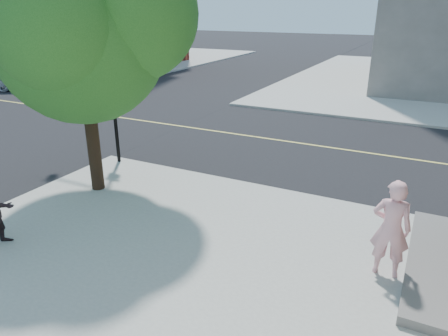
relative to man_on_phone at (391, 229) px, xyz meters
The scene contains 8 objects.
ground 8.60m from the man_on_phone, 160.68° to the left, with size 140.00×140.00×0.00m, color black.
road_ew 10.93m from the man_on_phone, 137.71° to the left, with size 140.00×9.00×0.01m, color black.
road_ns 13.88m from the man_on_phone, 168.24° to the left, with size 9.00×140.00×0.01m, color black.
sidewalk_nw 39.45m from the man_on_phone, 141.93° to the left, with size 26.00×25.00×0.12m, color #A9A9A1.
man_on_phone is the anchor object (origin of this frame).
street_tree 8.23m from the man_on_phone, behind, with size 5.18×4.71×6.87m.
signal_pole 10.81m from the man_on_phone, 166.23° to the left, with size 3.36×0.38×3.79m.
car_a 23.74m from the man_on_phone, 152.38° to the left, with size 2.91×6.31×1.75m, color silver.
Camera 1 is at (8.35, -10.09, 4.81)m, focal length 33.57 mm.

